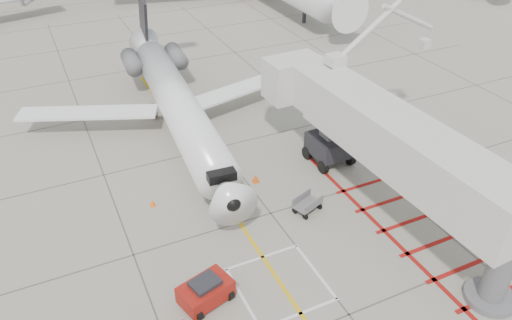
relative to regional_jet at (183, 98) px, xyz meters
name	(u,v)px	position (x,y,z in m)	size (l,w,h in m)	color
ground_plane	(305,258)	(1.97, -13.14, -3.73)	(260.00, 260.00, 0.00)	gray
regional_jet	(183,98)	(0.00, 0.00, 0.00)	(22.59, 28.48, 7.46)	white
jet_bridge	(403,156)	(8.16, -12.26, 0.32)	(9.60, 20.26, 8.11)	silver
pushback_tug	(206,291)	(-3.65, -13.63, -3.03)	(2.40, 1.50, 1.40)	maroon
baggage_cart	(308,204)	(3.98, -9.84, -3.22)	(1.63, 1.03, 1.03)	slate
ground_power_unit	(454,191)	(12.11, -12.79, -2.87)	(2.17, 1.26, 1.72)	white
cone_nose	(153,203)	(-4.01, -5.56, -3.52)	(0.31, 0.31, 0.43)	#FA5F0D
cone_side	(256,178)	(2.51, -5.95, -3.45)	(0.41, 0.41, 0.57)	#E64E0C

